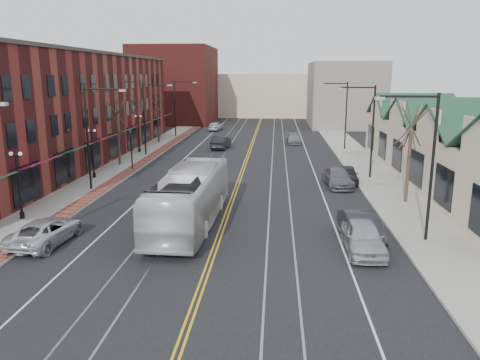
% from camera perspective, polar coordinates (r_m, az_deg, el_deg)
% --- Properties ---
extents(ground, '(160.00, 160.00, 0.00)m').
position_cam_1_polar(ground, '(21.47, -4.53, -12.30)').
color(ground, black).
rests_on(ground, ground).
extents(sidewalk_left, '(4.00, 120.00, 0.15)m').
position_cam_1_polar(sidewalk_left, '(42.97, -16.32, 0.19)').
color(sidewalk_left, gray).
rests_on(sidewalk_left, ground).
extents(sidewalk_right, '(4.00, 120.00, 0.15)m').
position_cam_1_polar(sidewalk_right, '(41.18, 16.73, -0.37)').
color(sidewalk_right, gray).
rests_on(sidewalk_right, ground).
extents(building_left, '(10.00, 50.00, 11.00)m').
position_cam_1_polar(building_left, '(51.35, -21.35, 7.96)').
color(building_left, maroon).
rests_on(building_left, ground).
extents(building_right, '(8.00, 36.00, 4.60)m').
position_cam_1_polar(building_right, '(42.45, 24.86, 2.43)').
color(building_right, beige).
rests_on(building_right, ground).
extents(backdrop_left, '(14.00, 18.00, 14.00)m').
position_cam_1_polar(backdrop_left, '(91.24, -7.84, 11.42)').
color(backdrop_left, maroon).
rests_on(backdrop_left, ground).
extents(backdrop_mid, '(22.00, 14.00, 9.00)m').
position_cam_1_polar(backdrop_mid, '(104.33, 2.74, 10.32)').
color(backdrop_mid, beige).
rests_on(backdrop_mid, ground).
extents(backdrop_right, '(12.00, 16.00, 11.00)m').
position_cam_1_polar(backdrop_right, '(85.09, 12.63, 10.13)').
color(backdrop_right, slate).
rests_on(backdrop_right, ground).
extents(streetlight_l_1, '(3.33, 0.25, 8.00)m').
position_cam_1_polar(streetlight_l_1, '(38.16, -17.54, 6.12)').
color(streetlight_l_1, black).
rests_on(streetlight_l_1, sidewalk_left).
extents(streetlight_l_2, '(3.33, 0.25, 8.00)m').
position_cam_1_polar(streetlight_l_2, '(53.27, -11.16, 8.22)').
color(streetlight_l_2, black).
rests_on(streetlight_l_2, sidewalk_left).
extents(streetlight_l_3, '(3.33, 0.25, 8.00)m').
position_cam_1_polar(streetlight_l_3, '(68.79, -7.59, 9.35)').
color(streetlight_l_3, black).
rests_on(streetlight_l_3, sidewalk_left).
extents(streetlight_r_0, '(3.33, 0.25, 8.00)m').
position_cam_1_polar(streetlight_r_0, '(26.71, 21.61, 3.15)').
color(streetlight_r_0, black).
rests_on(streetlight_r_0, sidewalk_right).
extents(streetlight_r_1, '(3.33, 0.25, 8.00)m').
position_cam_1_polar(streetlight_r_1, '(42.13, 15.32, 6.84)').
color(streetlight_r_1, black).
rests_on(streetlight_r_1, sidewalk_right).
extents(streetlight_r_2, '(3.33, 0.25, 8.00)m').
position_cam_1_polar(streetlight_r_2, '(57.87, 12.40, 8.52)').
color(streetlight_r_2, black).
rests_on(streetlight_r_2, sidewalk_right).
extents(lamppost_l_1, '(0.84, 0.28, 4.27)m').
position_cam_1_polar(lamppost_l_1, '(32.26, -25.33, -0.77)').
color(lamppost_l_1, black).
rests_on(lamppost_l_1, sidewalk_left).
extents(lamppost_l_2, '(0.84, 0.28, 4.27)m').
position_cam_1_polar(lamppost_l_2, '(42.86, -17.50, 2.99)').
color(lamppost_l_2, black).
rests_on(lamppost_l_2, sidewalk_left).
extents(lamppost_l_3, '(0.84, 0.28, 4.27)m').
position_cam_1_polar(lamppost_l_3, '(55.95, -12.23, 5.48)').
color(lamppost_l_3, black).
rests_on(lamppost_l_3, sidewalk_left).
extents(tree_left_near, '(1.78, 1.37, 6.48)m').
position_cam_1_polar(tree_left_near, '(48.14, -14.65, 5.77)').
color(tree_left_near, '#382B21').
rests_on(tree_left_near, sidewalk_left).
extents(tree_left_far, '(1.66, 1.28, 6.02)m').
position_cam_1_polar(tree_left_far, '(63.42, -9.96, 7.39)').
color(tree_left_far, '#382B21').
rests_on(tree_left_far, sidewalk_left).
extents(tree_right_mid, '(1.90, 1.46, 6.93)m').
position_cam_1_polar(tree_right_mid, '(34.89, 19.95, 3.25)').
color(tree_right_mid, '#382B21').
rests_on(tree_right_mid, sidewalk_right).
extents(manhole_mid, '(0.60, 0.60, 0.02)m').
position_cam_1_polar(manhole_mid, '(27.90, -27.07, -7.34)').
color(manhole_mid, '#592D19').
rests_on(manhole_mid, sidewalk_left).
extents(manhole_far, '(0.60, 0.60, 0.02)m').
position_cam_1_polar(manhole_far, '(32.02, -22.48, -4.39)').
color(manhole_far, '#592D19').
rests_on(manhole_far, sidewalk_left).
extents(traffic_signal, '(0.18, 0.15, 3.80)m').
position_cam_1_polar(traffic_signal, '(45.82, -13.12, 4.04)').
color(traffic_signal, black).
rests_on(traffic_signal, sidewalk_left).
extents(transit_bus, '(3.36, 12.58, 3.48)m').
position_cam_1_polar(transit_bus, '(28.67, -6.07, -2.12)').
color(transit_bus, silver).
rests_on(transit_bus, ground).
extents(parked_suv, '(2.74, 5.24, 1.41)m').
position_cam_1_polar(parked_suv, '(27.76, -22.59, -5.80)').
color(parked_suv, silver).
rests_on(parked_suv, ground).
extents(parked_car_a, '(1.92, 4.77, 1.63)m').
position_cam_1_polar(parked_car_a, '(25.31, 14.80, -6.73)').
color(parked_car_a, '#AAAEB2').
rests_on(parked_car_a, ground).
extents(parked_car_b, '(2.06, 4.97, 1.60)m').
position_cam_1_polar(parked_car_b, '(26.76, 14.52, -5.67)').
color(parked_car_b, '#222328').
rests_on(parked_car_b, ground).
extents(parked_car_c, '(2.35, 5.09, 1.44)m').
position_cam_1_polar(parked_car_c, '(39.41, 11.82, 0.29)').
color(parked_car_c, '#58585E').
rests_on(parked_car_c, ground).
extents(parked_car_d, '(1.92, 4.22, 1.41)m').
position_cam_1_polar(parked_car_d, '(40.90, 12.98, 0.66)').
color(parked_car_d, black).
rests_on(parked_car_d, ground).
extents(distant_car_left, '(2.16, 4.91, 1.57)m').
position_cam_1_polar(distant_car_left, '(58.02, -2.34, 4.60)').
color(distant_car_left, black).
rests_on(distant_car_left, ground).
extents(distant_car_right, '(2.10, 4.58, 1.30)m').
position_cam_1_polar(distant_car_right, '(62.70, 6.55, 5.02)').
color(distant_car_right, slate).
rests_on(distant_car_right, ground).
extents(distant_car_far, '(2.19, 4.67, 1.55)m').
position_cam_1_polar(distant_car_far, '(76.66, -3.00, 6.60)').
color(distant_car_far, '#A4A5AB').
rests_on(distant_car_far, ground).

